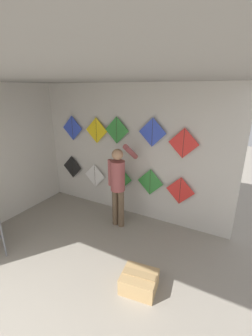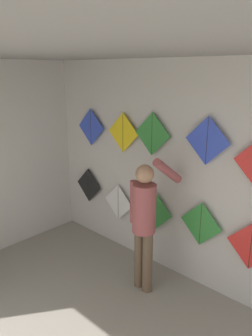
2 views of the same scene
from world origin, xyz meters
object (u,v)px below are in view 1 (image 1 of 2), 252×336
cardboard_box (139,281)px  kite_4 (180,191)px  kite_3 (150,182)px  kite_8 (152,132)px  kite_9 (183,143)px  kite_7 (117,130)px  kite_0 (72,167)px  kite_5 (72,128)px  shopkeeper (118,181)px  kite_1 (95,176)px  kite_2 (120,179)px  kite_6 (96,131)px

cardboard_box → kite_4: kite_4 is taller
kite_3 → kite_8: bearing=0.0°
kite_4 → kite_8: bearing=180.0°
kite_9 → kite_7: bearing=180.0°
kite_4 → kite_9: (-0.01, 0.00, 0.94)m
kite_0 → kite_8: (2.09, 0.00, 1.04)m
kite_5 → shopkeeper: bearing=-18.3°
kite_1 → kite_2: (0.69, -0.00, 0.04)m
kite_6 → kite_8: bearing=0.0°
kite_3 → kite_5: kite_5 is taller
shopkeeper → kite_1: (-0.93, 0.50, -0.23)m
kite_1 → kite_3: size_ratio=1.00×
cardboard_box → kite_7: bearing=128.4°
kite_8 → kite_1: bearing=180.0°
kite_3 → kite_1: bearing=180.0°
kite_0 → kite_9: size_ratio=1.00×
kite_1 → kite_9: size_ratio=1.00×
shopkeeper → kite_0: 1.70m
kite_0 → kite_6: kite_6 is taller
kite_4 → kite_7: kite_7 is taller
kite_8 → kite_6: bearing=180.0°
shopkeeper → cardboard_box: size_ratio=3.22×
kite_6 → kite_7: size_ratio=1.00×
kite_2 → kite_7: kite_7 is taller
kite_1 → kite_4: kite_4 is taller
kite_0 → kite_8: kite_8 is taller
kite_1 → kite_5: kite_5 is taller
kite_2 → kite_6: size_ratio=1.24×
kite_0 → kite_8: bearing=0.0°
cardboard_box → kite_5: kite_5 is taller
shopkeeper → kite_2: shopkeeper is taller
kite_2 → kite_6: 1.19m
kite_9 → kite_6: bearing=180.0°
kite_3 → cardboard_box: bearing=-71.1°
kite_0 → kite_5: bearing=0.0°
cardboard_box → kite_6: bearing=137.4°
kite_3 → kite_7: (-0.79, 0.00, 1.00)m
kite_0 → kite_5: 0.97m
kite_4 → kite_9: size_ratio=1.00×
cardboard_box → shopkeeper: bearing=130.5°
kite_9 → kite_3: bearing=180.0°
kite_3 → kite_7: size_ratio=1.00×
kite_2 → kite_0: bearing=180.0°
kite_1 → kite_4: 2.03m
kite_4 → kite_8: (-0.62, 0.00, 1.08)m
shopkeeper → kite_3: shopkeeper is taller
kite_4 → kite_5: bearing=180.0°
kite_4 → kite_5: (-2.61, 0.00, 1.01)m
kite_4 → kite_8: size_ratio=1.00×
kite_5 → kite_8: bearing=0.0°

